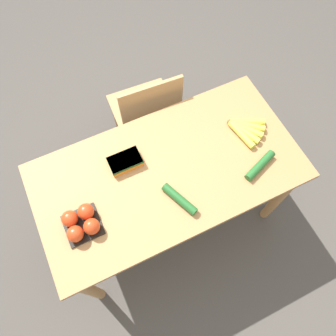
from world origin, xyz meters
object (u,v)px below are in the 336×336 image
(tomato_pack, at_px, (81,223))
(cucumber_far, at_px, (260,165))
(banana_bunch, at_px, (245,128))
(carrot_bag, at_px, (125,161))
(chair, at_px, (147,114))
(cucumber_near, at_px, (180,199))

(tomato_pack, bearing_deg, cucumber_far, -6.24)
(banana_bunch, xyz_separation_m, tomato_pack, (-0.98, -0.12, 0.02))
(banana_bunch, distance_m, carrot_bag, 0.67)
(tomato_pack, bearing_deg, chair, 47.13)
(banana_bunch, xyz_separation_m, carrot_bag, (-0.67, 0.09, 0.01))
(carrot_bag, bearing_deg, tomato_pack, -144.98)
(cucumber_near, bearing_deg, carrot_bag, 118.13)
(carrot_bag, bearing_deg, chair, 55.78)
(carrot_bag, height_order, cucumber_near, carrot_bag)
(cucumber_far, bearing_deg, cucumber_near, 178.18)
(chair, relative_size, cucumber_near, 4.36)
(chair, bearing_deg, banana_bunch, 127.76)
(chair, relative_size, tomato_pack, 5.25)
(banana_bunch, height_order, cucumber_far, cucumber_far)
(chair, xyz_separation_m, banana_bunch, (0.37, -0.53, 0.33))
(banana_bunch, bearing_deg, cucumber_near, -157.22)
(chair, distance_m, tomato_pack, 0.96)
(tomato_pack, height_order, carrot_bag, tomato_pack)
(cucumber_near, bearing_deg, chair, 79.70)
(carrot_bag, height_order, cucumber_far, carrot_bag)
(cucumber_far, bearing_deg, banana_bunch, 78.15)
(tomato_pack, relative_size, carrot_bag, 1.01)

